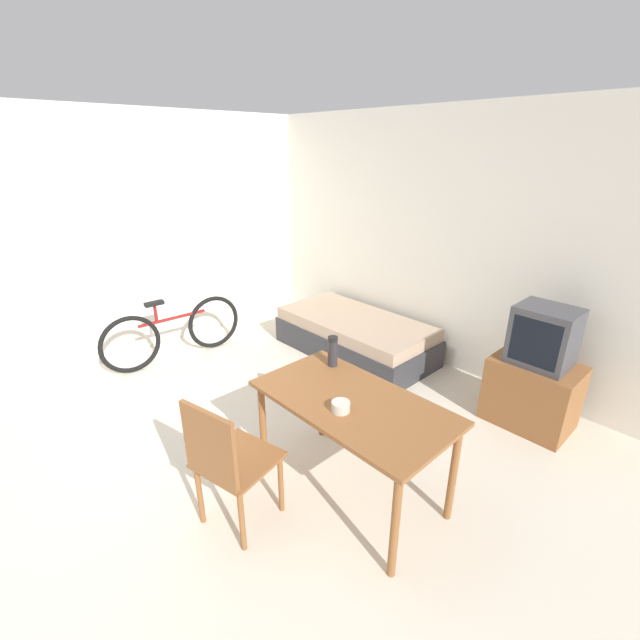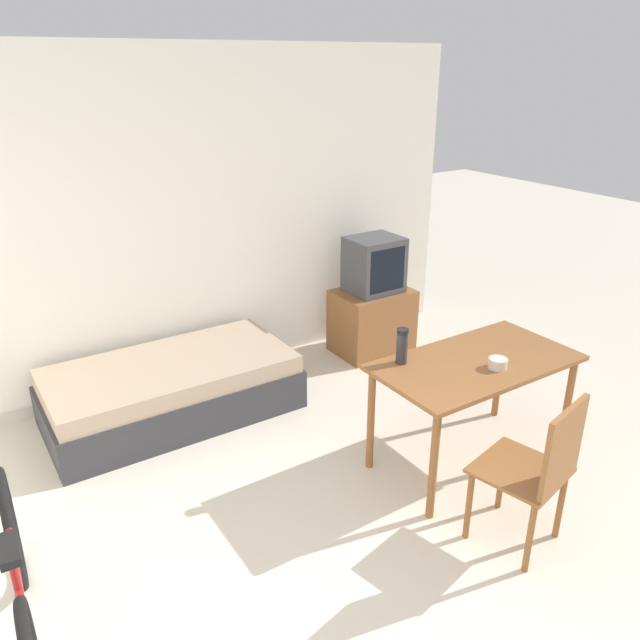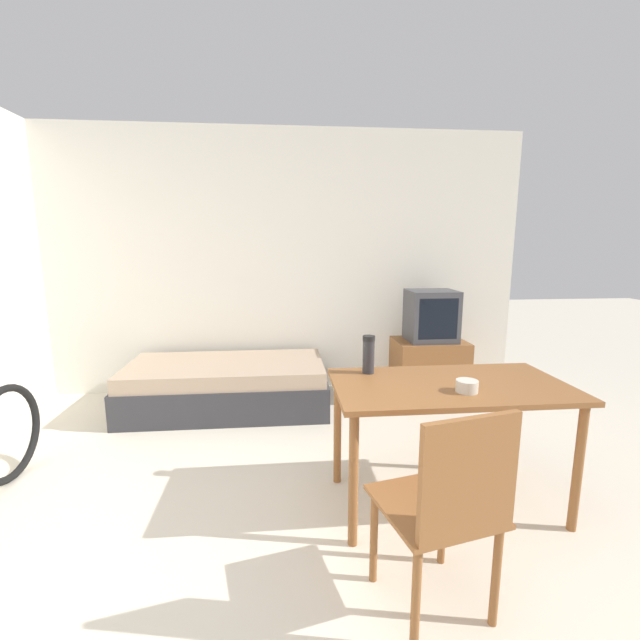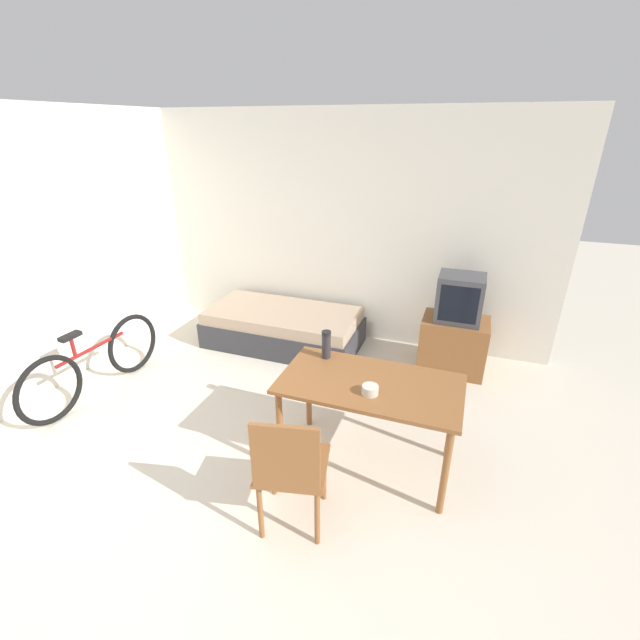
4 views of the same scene
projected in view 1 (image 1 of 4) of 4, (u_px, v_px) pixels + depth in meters
ground_plane at (129, 487)px, 3.12m from camera, size 20.00×20.00×0.00m
wall_back at (417, 239)px, 4.76m from camera, size 5.39×0.06×2.70m
wall_left at (181, 231)px, 5.18m from camera, size 0.06×4.37×2.70m
daybed at (355, 336)px, 5.07m from camera, size 1.87×0.93×0.45m
tv at (535, 376)px, 3.69m from camera, size 0.70×0.50×1.10m
dining_table at (352, 412)px, 2.84m from camera, size 1.35×0.72×0.76m
wooden_chair at (226, 459)px, 2.61m from camera, size 0.54×0.54×0.95m
bicycle at (174, 332)px, 4.89m from camera, size 0.14×1.64×0.74m
thermos_flask at (333, 350)px, 3.20m from camera, size 0.08×0.08×0.24m
mate_bowl at (341, 406)px, 2.68m from camera, size 0.12×0.12×0.07m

